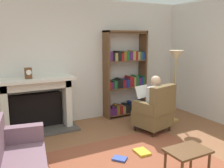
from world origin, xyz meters
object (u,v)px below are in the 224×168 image
object	(u,v)px
fireplace	(36,103)
floor_lamp	(176,62)
seated_reader	(151,101)
bookshelf	(126,76)
armchair_reading	(155,111)
side_table	(187,154)
mantel_clock	(28,73)

from	to	relation	value
fireplace	floor_lamp	size ratio (longest dim) A/B	0.96
seated_reader	bookshelf	bearing A→B (deg)	-107.93
armchair_reading	seated_reader	xyz separation A→B (m)	(-0.03, 0.11, 0.20)
floor_lamp	bookshelf	bearing A→B (deg)	130.25
fireplace	side_table	distance (m)	3.09
seated_reader	floor_lamp	distance (m)	1.11
bookshelf	fireplace	bearing A→B (deg)	-179.08
fireplace	bookshelf	xyz separation A→B (m)	(2.11, 0.03, 0.37)
fireplace	side_table	world-z (taller)	fireplace
bookshelf	seated_reader	distance (m)	1.15
fireplace	bookshelf	size ratio (longest dim) A/B	0.75
bookshelf	floor_lamp	size ratio (longest dim) A/B	1.27
armchair_reading	floor_lamp	world-z (taller)	floor_lamp
mantel_clock	side_table	xyz separation A→B (m)	(1.50, -2.66, -0.83)
mantel_clock	side_table	world-z (taller)	mantel_clock
armchair_reading	floor_lamp	size ratio (longest dim) A/B	0.61
armchair_reading	side_table	distance (m)	1.73
side_table	floor_lamp	bearing A→B (deg)	52.08
mantel_clock	armchair_reading	size ratio (longest dim) A/B	0.21
mantel_clock	floor_lamp	size ratio (longest dim) A/B	0.13
seated_reader	floor_lamp	world-z (taller)	floor_lamp
seated_reader	fireplace	bearing A→B (deg)	-41.96
floor_lamp	mantel_clock	bearing A→B (deg)	166.01
fireplace	armchair_reading	bearing A→B (deg)	-29.74
seated_reader	side_table	bearing A→B (deg)	53.91
mantel_clock	floor_lamp	distance (m)	3.09
armchair_reading	side_table	xyz separation A→B (m)	(-0.71, -1.58, -0.05)
bookshelf	side_table	size ratio (longest dim) A/B	3.62
mantel_clock	seated_reader	distance (m)	2.45
fireplace	armchair_reading	world-z (taller)	fireplace
side_table	armchair_reading	bearing A→B (deg)	65.94
side_table	seated_reader	bearing A→B (deg)	68.23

